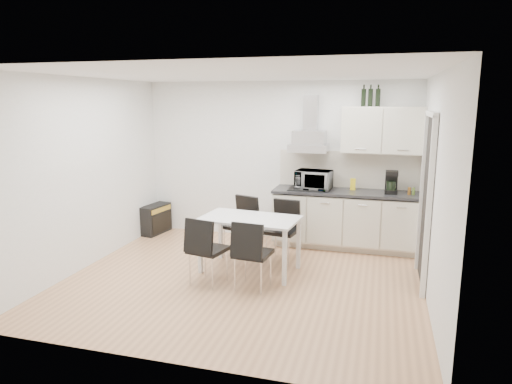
% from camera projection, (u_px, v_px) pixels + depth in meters
% --- Properties ---
extents(ground, '(4.50, 4.50, 0.00)m').
position_uv_depth(ground, '(242.00, 280.00, 5.92)').
color(ground, tan).
rests_on(ground, ground).
extents(wall_back, '(4.50, 0.10, 2.60)m').
position_uv_depth(wall_back, '(278.00, 161.00, 7.55)').
color(wall_back, white).
rests_on(wall_back, ground).
extents(wall_front, '(4.50, 0.10, 2.60)m').
position_uv_depth(wall_front, '(170.00, 222.00, 3.78)').
color(wall_front, white).
rests_on(wall_front, ground).
extents(wall_left, '(0.10, 4.00, 2.60)m').
position_uv_depth(wall_left, '(86.00, 174.00, 6.26)').
color(wall_left, white).
rests_on(wall_left, ground).
extents(wall_right, '(0.10, 4.00, 2.60)m').
position_uv_depth(wall_right, '(435.00, 191.00, 5.08)').
color(wall_right, white).
rests_on(wall_right, ground).
extents(ceiling, '(4.50, 4.50, 0.00)m').
position_uv_depth(ceiling, '(241.00, 74.00, 5.41)').
color(ceiling, white).
rests_on(ceiling, wall_back).
extents(doorway, '(0.08, 1.04, 2.10)m').
position_uv_depth(doorway, '(425.00, 202.00, 5.65)').
color(doorway, white).
rests_on(doorway, ground).
extents(kitchenette, '(2.22, 0.64, 2.52)m').
position_uv_depth(kitchenette, '(348.00, 196.00, 7.08)').
color(kitchenette, beige).
rests_on(kitchenette, ground).
extents(dining_table, '(1.35, 0.86, 0.75)m').
position_uv_depth(dining_table, '(250.00, 224.00, 6.12)').
color(dining_table, white).
rests_on(dining_table, ground).
extents(chair_far_left, '(0.58, 0.61, 0.88)m').
position_uv_depth(chair_far_left, '(240.00, 227.00, 6.81)').
color(chair_far_left, black).
rests_on(chair_far_left, ground).
extents(chair_far_right, '(0.52, 0.56, 0.88)m').
position_uv_depth(chair_far_right, '(282.00, 232.00, 6.54)').
color(chair_far_right, black).
rests_on(chair_far_right, ground).
extents(chair_near_left, '(0.54, 0.58, 0.88)m').
position_uv_depth(chair_near_left, '(208.00, 250.00, 5.73)').
color(chair_near_left, black).
rests_on(chair_near_left, ground).
extents(chair_near_right, '(0.49, 0.54, 0.88)m').
position_uv_depth(chair_near_right, '(253.00, 254.00, 5.58)').
color(chair_near_right, black).
rests_on(chair_near_right, ground).
extents(guitar_amp, '(0.35, 0.64, 0.50)m').
position_uv_depth(guitar_amp, '(156.00, 219.00, 7.98)').
color(guitar_amp, black).
rests_on(guitar_amp, ground).
extents(floor_speaker, '(0.20, 0.18, 0.32)m').
position_uv_depth(floor_speaker, '(253.00, 227.00, 7.79)').
color(floor_speaker, black).
rests_on(floor_speaker, ground).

